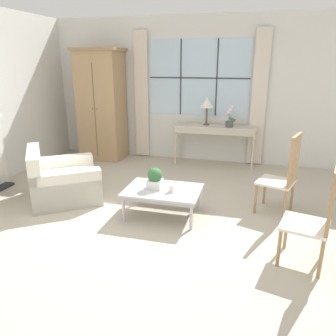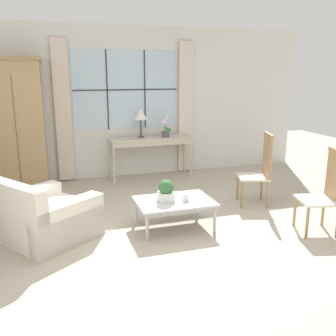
{
  "view_description": "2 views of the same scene",
  "coord_description": "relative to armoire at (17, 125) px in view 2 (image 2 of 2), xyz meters",
  "views": [
    {
      "loc": [
        1.13,
        -3.54,
        1.96
      ],
      "look_at": [
        0.04,
        0.53,
        0.58
      ],
      "focal_mm": 35.0,
      "sensor_mm": 36.0,
      "label": 1
    },
    {
      "loc": [
        -1.41,
        -4.02,
        1.95
      ],
      "look_at": [
        0.07,
        0.62,
        0.71
      ],
      "focal_mm": 40.0,
      "sensor_mm": 36.0,
      "label": 2
    }
  ],
  "objects": [
    {
      "name": "coffee_table",
      "position": [
        1.96,
        -2.35,
        -0.78
      ],
      "size": [
        0.98,
        0.69,
        0.37
      ],
      "color": "#BCBCC1",
      "rests_on": "ground_plane"
    },
    {
      "name": "table_lamp",
      "position": [
        2.14,
        0.14,
        0.08
      ],
      "size": [
        0.26,
        0.26,
        0.53
      ],
      "color": "#4C4742",
      "rests_on": "console_table"
    },
    {
      "name": "pillar_candle",
      "position": [
        2.09,
        -2.42,
        -0.7
      ],
      "size": [
        0.1,
        0.1,
        0.1
      ],
      "color": "silver",
      "rests_on": "coffee_table"
    },
    {
      "name": "wall_back_windowed",
      "position": [
        1.92,
        0.39,
        0.29
      ],
      "size": [
        7.2,
        0.14,
        2.8
      ],
      "color": "silver",
      "rests_on": "ground_plane"
    },
    {
      "name": "armchair_upholstered",
      "position": [
        0.37,
        -2.19,
        -0.85
      ],
      "size": [
        1.34,
        1.36,
        0.77
      ],
      "color": "silver",
      "rests_on": "ground_plane"
    },
    {
      "name": "potted_plant_small",
      "position": [
        1.85,
        -2.34,
        -0.6
      ],
      "size": [
        0.19,
        0.19,
        0.28
      ],
      "color": "white",
      "rests_on": "coffee_table"
    },
    {
      "name": "ground_plane",
      "position": [
        1.92,
        -2.63,
        -1.11
      ],
      "size": [
        14.0,
        14.0,
        0.0
      ],
      "primitive_type": "plane",
      "color": "#B2A893"
    },
    {
      "name": "side_chair_wooden",
      "position": [
        3.49,
        -1.88,
        -0.52
      ],
      "size": [
        0.56,
        0.56,
        1.09
      ],
      "color": "beige",
      "rests_on": "ground_plane"
    },
    {
      "name": "console_table",
      "position": [
        2.31,
        0.1,
        -0.42
      ],
      "size": [
        1.57,
        0.43,
        0.78
      ],
      "color": "beige",
      "rests_on": "ground_plane"
    },
    {
      "name": "accent_chair_wooden",
      "position": [
        3.72,
        -3.04,
        -0.54
      ],
      "size": [
        0.53,
        0.53,
        1.05
      ],
      "color": "white",
      "rests_on": "ground_plane"
    },
    {
      "name": "armoire",
      "position": [
        0.0,
        0.0,
        0.0
      ],
      "size": [
        0.93,
        0.7,
        2.21
      ],
      "color": "tan",
      "rests_on": "ground_plane"
    },
    {
      "name": "potted_orchid",
      "position": [
        2.59,
        0.05,
        -0.17
      ],
      "size": [
        0.19,
        0.15,
        0.41
      ],
      "color": "#4C4C51",
      "rests_on": "console_table"
    }
  ]
}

